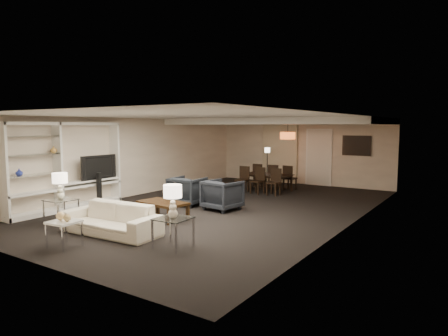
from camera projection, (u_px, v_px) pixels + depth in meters
floor at (224, 207)px, 11.07m from camera, size 11.00×11.00×0.00m
ceiling at (224, 117)px, 10.81m from camera, size 7.00×11.00×0.02m
wall_back at (302, 152)px, 15.51m from camera, size 7.00×0.02×2.50m
wall_front at (35, 189)px, 6.37m from camera, size 7.00×0.02×2.50m
wall_left at (134, 157)px, 12.86m from camera, size 0.02×11.00×2.50m
wall_right at (353, 170)px, 9.02m from camera, size 0.02×11.00×2.50m
ceiling_soffit at (280, 122)px, 13.72m from camera, size 7.00×4.00×0.20m
curtains at (280, 152)px, 15.94m from camera, size 1.50×0.12×2.40m
door at (319, 158)px, 15.12m from camera, size 0.90×0.05×2.10m
painting at (357, 146)px, 14.29m from camera, size 0.95×0.04×0.65m
media_unit at (66, 167)px, 10.60m from camera, size 0.38×3.40×2.35m
pendant_light at (288, 136)px, 13.61m from camera, size 0.52×0.52×0.24m
sofa at (111, 219)px, 8.31m from camera, size 2.23×0.98×0.64m
coffee_table at (163, 210)px, 9.65m from camera, size 1.27×0.84×0.43m
armchair_left at (187, 191)px, 11.37m from camera, size 0.93×0.95×0.81m
armchair_right at (222, 195)px, 10.72m from camera, size 0.97×1.00×0.81m
side_table_left at (61, 211)px, 9.25m from camera, size 0.61×0.61×0.56m
side_table_right at (173, 233)px, 7.39m from camera, size 0.63×0.63×0.56m
table_lamp_left at (60, 186)px, 9.19m from camera, size 0.35×0.35×0.62m
table_lamp_right at (173, 201)px, 7.33m from camera, size 0.38×0.38×0.62m
marble_table at (65, 234)px, 7.41m from camera, size 0.54×0.54×0.50m
gold_gourd_a at (60, 216)px, 7.43m from camera, size 0.16×0.16×0.16m
gold_gourd_b at (67, 218)px, 7.32m from camera, size 0.14×0.14×0.14m
television at (96, 167)px, 11.37m from camera, size 1.17×0.15×0.68m
vase_blue at (19, 172)px, 9.54m from camera, size 0.17×0.17×0.17m
vase_amber at (54, 150)px, 10.26m from camera, size 0.16×0.16×0.17m
floor_speaker at (99, 190)px, 11.16m from camera, size 0.12×0.12×0.95m
dining_table at (266, 183)px, 13.84m from camera, size 1.75×1.08×0.59m
chair_nl at (242, 179)px, 13.62m from camera, size 0.42×0.42×0.87m
chair_nm at (257, 181)px, 13.29m from camera, size 0.46×0.46×0.87m
chair_nr at (273, 182)px, 12.96m from camera, size 0.42×0.42×0.87m
chair_fl at (260, 175)px, 14.69m from camera, size 0.43×0.43×0.87m
chair_fm at (275, 177)px, 14.37m from camera, size 0.45×0.45×0.87m
chair_fr at (290, 178)px, 14.04m from camera, size 0.44×0.44×0.87m
floor_lamp at (267, 166)px, 15.25m from camera, size 0.23×0.23×1.43m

